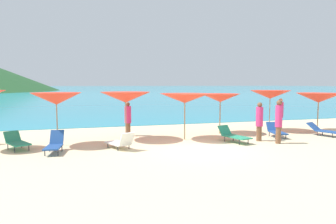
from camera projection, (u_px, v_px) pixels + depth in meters
ground_plane at (145, 122)px, 21.75m from camera, size 50.00×100.00×0.30m
ocean_water at (84, 88)px, 229.04m from camera, size 650.00×440.00×0.02m
umbrella_1 at (56, 99)px, 12.41m from camera, size 2.04×2.04×2.18m
umbrella_2 at (126, 97)px, 13.72m from camera, size 2.42×2.42×2.18m
umbrella_3 at (185, 98)px, 13.85m from camera, size 2.43×2.43×2.11m
umbrella_4 at (220, 98)px, 15.55m from camera, size 2.01×2.01×2.04m
umbrella_5 at (270, 95)px, 16.37m from camera, size 2.22×2.22×2.20m
umbrella_6 at (319, 98)px, 16.23m from camera, size 2.51×2.51×2.06m
lounge_chair_0 at (323, 130)px, 15.03m from camera, size 1.04×1.62×0.59m
lounge_chair_1 at (276, 131)px, 14.65m from camera, size 0.89×1.50×0.66m
lounge_chair_2 at (55, 144)px, 11.33m from camera, size 0.70×1.42×0.76m
lounge_chair_3 at (17, 142)px, 11.86m from camera, size 1.18×1.53×0.65m
lounge_chair_4 at (233, 135)px, 13.37m from camera, size 0.98×1.69×0.66m
lounge_chair_5 at (121, 142)px, 11.94m from camera, size 1.08×1.48×0.72m
beachgoer_0 at (259, 120)px, 13.59m from camera, size 0.31×0.31×1.73m
beachgoer_1 at (280, 113)px, 17.19m from camera, size 0.32×0.32×1.73m
beachgoer_2 at (128, 118)px, 14.92m from camera, size 0.32×0.32×1.66m
beachgoer_3 at (279, 120)px, 12.99m from camera, size 0.29×0.29×1.86m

